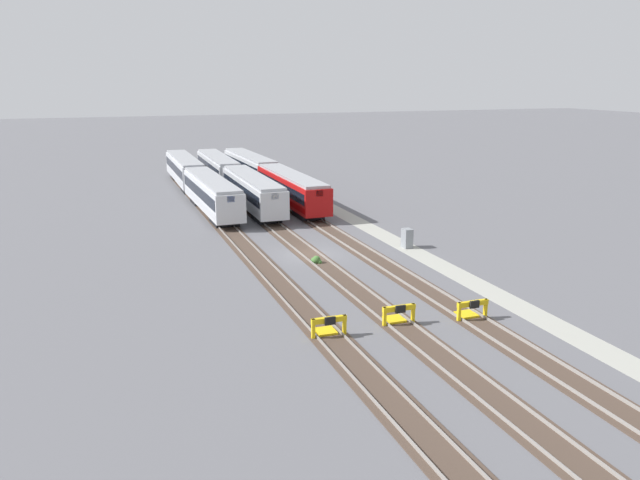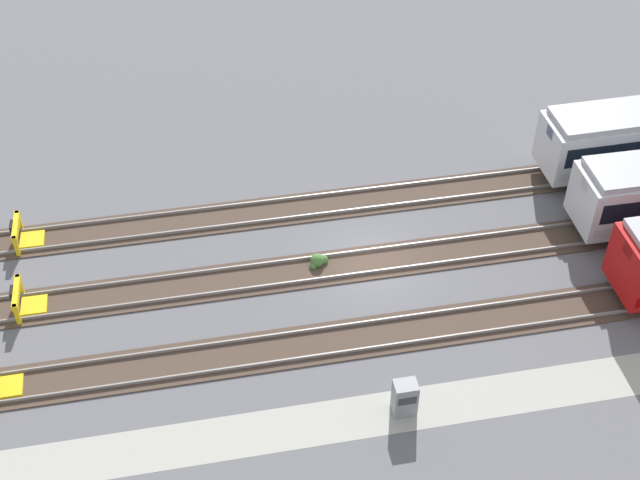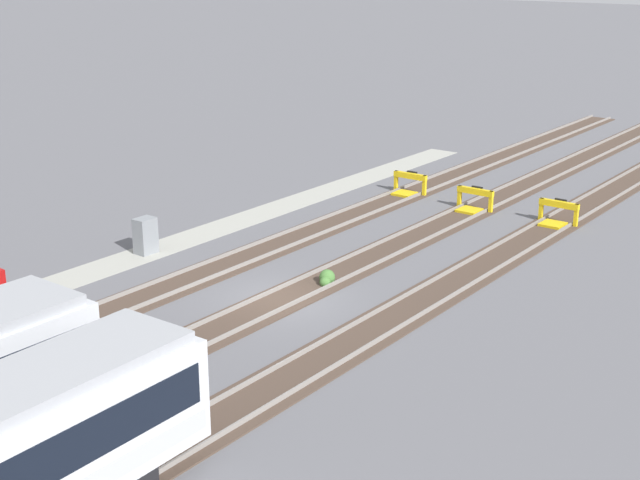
# 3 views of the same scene
# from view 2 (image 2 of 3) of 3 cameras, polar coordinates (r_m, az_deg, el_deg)

# --- Properties ---
(ground_plane) EXTENTS (400.00, 400.00, 0.00)m
(ground_plane) POSITION_cam_2_polar(r_m,az_deg,el_deg) (40.60, 3.30, -1.46)
(ground_plane) COLOR #5B5B60
(service_walkway) EXTENTS (54.00, 2.00, 0.01)m
(service_walkway) POSITION_cam_2_polar(r_m,az_deg,el_deg) (35.30, 6.42, -10.61)
(service_walkway) COLOR #9E9E93
(service_walkway) RESTS_ON ground
(rail_track_nearest) EXTENTS (90.00, 2.24, 0.21)m
(rail_track_nearest) POSITION_cam_2_polar(r_m,az_deg,el_deg) (37.65, 4.82, -5.92)
(rail_track_nearest) COLOR #47382D
(rail_track_nearest) RESTS_ON ground
(rail_track_near_inner) EXTENTS (90.00, 2.24, 0.21)m
(rail_track_near_inner) POSITION_cam_2_polar(r_m,az_deg,el_deg) (40.57, 3.30, -1.42)
(rail_track_near_inner) COLOR #47382D
(rail_track_near_inner) RESTS_ON ground
(rail_track_middle) EXTENTS (90.00, 2.24, 0.21)m
(rail_track_middle) POSITION_cam_2_polar(r_m,az_deg,el_deg) (43.74, 1.99, 2.46)
(rail_track_middle) COLOR #47382D
(rail_track_middle) RESTS_ON ground
(bumper_stop_near_inner_track) EXTENTS (1.35, 2.00, 1.22)m
(bumper_stop_near_inner_track) POSITION_cam_2_polar(r_m,az_deg,el_deg) (40.20, -18.37, -3.66)
(bumper_stop_near_inner_track) COLOR gold
(bumper_stop_near_inner_track) RESTS_ON ground
(bumper_stop_middle_track) EXTENTS (1.35, 2.00, 1.22)m
(bumper_stop_middle_track) POSITION_cam_2_polar(r_m,az_deg,el_deg) (43.44, -18.44, 0.36)
(bumper_stop_middle_track) COLOR gold
(bumper_stop_middle_track) RESTS_ON ground
(electrical_cabinet) EXTENTS (0.90, 0.73, 1.60)m
(electrical_cabinet) POSITION_cam_2_polar(r_m,az_deg,el_deg) (34.52, 5.45, -10.02)
(electrical_cabinet) COLOR gray
(electrical_cabinet) RESTS_ON ground
(weed_clump) EXTENTS (0.92, 0.70, 0.64)m
(weed_clump) POSITION_cam_2_polar(r_m,az_deg,el_deg) (40.27, -0.12, -1.35)
(weed_clump) COLOR #427033
(weed_clump) RESTS_ON ground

